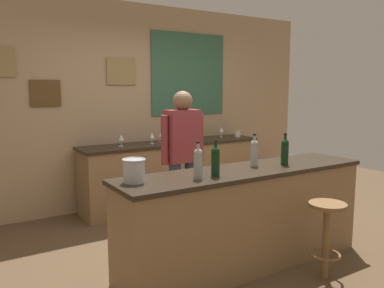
# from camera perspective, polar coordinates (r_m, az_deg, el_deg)

# --- Properties ---
(ground_plane) EXTENTS (10.00, 10.00, 0.00)m
(ground_plane) POSITION_cam_1_polar(r_m,az_deg,el_deg) (4.21, 3.88, -15.02)
(ground_plane) COLOR brown
(back_wall) EXTENTS (6.00, 0.09, 2.80)m
(back_wall) POSITION_cam_1_polar(r_m,az_deg,el_deg) (5.64, -8.23, 5.66)
(back_wall) COLOR tan
(back_wall) RESTS_ON ground_plane
(bar_counter) EXTENTS (2.49, 0.60, 0.92)m
(bar_counter) POSITION_cam_1_polar(r_m,az_deg,el_deg) (3.75, 7.62, -10.47)
(bar_counter) COLOR olive
(bar_counter) RESTS_ON ground_plane
(side_counter) EXTENTS (2.63, 0.56, 0.90)m
(side_counter) POSITION_cam_1_polar(r_m,az_deg,el_deg) (5.60, -2.79, -4.25)
(side_counter) COLOR olive
(side_counter) RESTS_ON ground_plane
(bartender) EXTENTS (0.52, 0.21, 1.62)m
(bartender) POSITION_cam_1_polar(r_m,az_deg,el_deg) (4.26, -1.34, -1.54)
(bartender) COLOR #384766
(bartender) RESTS_ON ground_plane
(bar_stool) EXTENTS (0.32, 0.32, 0.68)m
(bar_stool) POSITION_cam_1_polar(r_m,az_deg,el_deg) (3.65, 18.83, -11.38)
(bar_stool) COLOR brown
(bar_stool) RESTS_ON ground_plane
(wine_bottle_a) EXTENTS (0.07, 0.07, 0.31)m
(wine_bottle_a) POSITION_cam_1_polar(r_m,az_deg,el_deg) (3.20, 0.88, -2.63)
(wine_bottle_a) COLOR #999E99
(wine_bottle_a) RESTS_ON bar_counter
(wine_bottle_b) EXTENTS (0.07, 0.07, 0.31)m
(wine_bottle_b) POSITION_cam_1_polar(r_m,az_deg,el_deg) (3.29, 3.41, -2.34)
(wine_bottle_b) COLOR black
(wine_bottle_b) RESTS_ON bar_counter
(wine_bottle_c) EXTENTS (0.07, 0.07, 0.31)m
(wine_bottle_c) POSITION_cam_1_polar(r_m,az_deg,el_deg) (3.75, 8.96, -1.12)
(wine_bottle_c) COLOR #999E99
(wine_bottle_c) RESTS_ON bar_counter
(wine_bottle_d) EXTENTS (0.07, 0.07, 0.31)m
(wine_bottle_d) POSITION_cam_1_polar(r_m,az_deg,el_deg) (3.87, 13.25, -0.96)
(wine_bottle_d) COLOR black
(wine_bottle_d) RESTS_ON bar_counter
(ice_bucket) EXTENTS (0.19, 0.19, 0.19)m
(ice_bucket) POSITION_cam_1_polar(r_m,az_deg,el_deg) (3.11, -8.38, -3.72)
(ice_bucket) COLOR #B7BABF
(ice_bucket) RESTS_ON bar_counter
(wine_glass_a) EXTENTS (0.07, 0.07, 0.16)m
(wine_glass_a) POSITION_cam_1_polar(r_m,az_deg,el_deg) (5.17, -10.18, 0.87)
(wine_glass_a) COLOR silver
(wine_glass_a) RESTS_ON side_counter
(wine_glass_b) EXTENTS (0.07, 0.07, 0.16)m
(wine_glass_b) POSITION_cam_1_polar(r_m,az_deg,el_deg) (5.35, -5.80, 1.20)
(wine_glass_b) COLOR silver
(wine_glass_b) RESTS_ON side_counter
(wine_glass_c) EXTENTS (0.07, 0.07, 0.16)m
(wine_glass_c) POSITION_cam_1_polar(r_m,az_deg,el_deg) (5.49, -4.47, 1.40)
(wine_glass_c) COLOR silver
(wine_glass_c) RESTS_ON side_counter
(wine_glass_d) EXTENTS (0.07, 0.07, 0.16)m
(wine_glass_d) POSITION_cam_1_polar(r_m,az_deg,el_deg) (5.67, 1.14, 1.63)
(wine_glass_d) COLOR silver
(wine_glass_d) RESTS_ON side_counter
(wine_glass_e) EXTENTS (0.07, 0.07, 0.16)m
(wine_glass_e) POSITION_cam_1_polar(r_m,az_deg,el_deg) (6.06, 4.25, 2.04)
(wine_glass_e) COLOR silver
(wine_glass_e) RESTS_ON side_counter
(coffee_mug) EXTENTS (0.12, 0.08, 0.09)m
(coffee_mug) POSITION_cam_1_polar(r_m,az_deg,el_deg) (6.10, 6.62, 1.46)
(coffee_mug) COLOR silver
(coffee_mug) RESTS_ON side_counter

